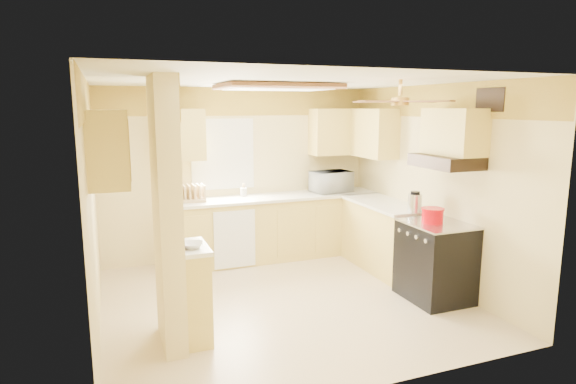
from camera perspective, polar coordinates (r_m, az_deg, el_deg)
name	(u,v)px	position (r m, az deg, el deg)	size (l,w,h in m)	color
floor	(284,301)	(5.73, -0.43, -12.79)	(4.00, 4.00, 0.00)	beige
ceiling	(284,81)	(5.29, -0.46, 13.02)	(4.00, 4.00, 0.00)	white
wall_back	(240,174)	(7.16, -5.76, 2.17)	(4.00, 4.00, 0.00)	#DEC987
wall_front	(372,238)	(3.70, 9.94, -5.40)	(4.00, 4.00, 0.00)	#DEC987
wall_left	(92,209)	(5.05, -22.24, -1.85)	(3.80, 3.80, 0.00)	#DEC987
wall_right	(432,185)	(6.34, 16.74, 0.78)	(3.80, 3.80, 0.00)	#DEC987
wallpaper_border	(239,102)	(7.08, -5.87, 10.60)	(4.00, 0.02, 0.40)	yellow
partition_column	(167,215)	(4.54, -14.14, -2.68)	(0.20, 0.70, 2.50)	#DEC987
partition_ledge	(194,295)	(4.80, -11.06, -11.85)	(0.25, 0.55, 0.90)	#E7D160
ledge_top	(192,247)	(4.65, -11.26, -6.46)	(0.28, 0.58, 0.04)	white
lower_cabinets_back	(278,228)	(7.18, -1.15, -4.27)	(3.00, 0.60, 0.90)	#E7D160
lower_cabinets_right	(384,237)	(6.82, 11.32, -5.24)	(0.60, 1.40, 0.90)	#E7D160
countertop_back	(278,197)	(7.07, -1.14, -0.59)	(3.04, 0.64, 0.04)	white
countertop_right	(385,204)	(6.71, 11.38, -1.37)	(0.64, 1.44, 0.04)	white
dishwasher_panel	(235,239)	(6.69, -6.33, -5.59)	(0.58, 0.02, 0.80)	white
window	(223,154)	(7.05, -7.74, 4.46)	(0.92, 0.02, 1.02)	white
upper_cab_back_left	(182,135)	(6.76, -12.47, 6.63)	(0.60, 0.35, 0.70)	#E7D160
upper_cab_back_right	(339,132)	(7.50, 6.11, 7.12)	(0.90, 0.35, 0.70)	#E7D160
upper_cab_right	(371,133)	(7.22, 9.80, 6.92)	(0.35, 1.00, 0.70)	#E7D160
upper_cab_left_wall	(107,149)	(4.72, -20.65, 4.84)	(0.35, 0.75, 0.70)	#E7D160
upper_cab_over_stove	(454,132)	(5.74, 19.05, 6.75)	(0.35, 0.76, 0.52)	#E7D160
stove	(435,261)	(5.90, 17.05, -7.81)	(0.68, 0.77, 0.92)	black
range_hood	(446,161)	(5.71, 18.21, 3.46)	(0.50, 0.76, 0.14)	black
poster_menu	(177,149)	(4.46, -13.04, 4.96)	(0.02, 0.42, 0.57)	black
poster_nashville	(180,219)	(4.56, -12.72, -3.20)	(0.02, 0.42, 0.57)	black
ceiling_light_panel	(277,87)	(5.79, -1.28, 12.32)	(1.35, 0.95, 0.06)	brown
ceiling_fan	(400,101)	(5.12, 13.12, 10.47)	(1.15, 1.15, 0.26)	gold
vent_grate	(490,100)	(5.57, 22.84, 10.04)	(0.02, 0.40, 0.25)	black
microwave	(331,182)	(7.37, 5.16, 1.23)	(0.58, 0.39, 0.32)	white
bowl	(192,245)	(4.56, -11.29, -6.21)	(0.21, 0.21, 0.05)	white
dutch_oven	(433,215)	(5.75, 16.76, -2.67)	(0.26, 0.26, 0.17)	red
kettle	(415,202)	(6.14, 14.80, -1.20)	(0.17, 0.17, 0.26)	silver
dish_rack	(191,195)	(6.78, -11.44, -0.38)	(0.42, 0.33, 0.23)	#D7B87C
utensil_crock	(244,192)	(7.05, -5.29, 0.01)	(0.09, 0.09, 0.19)	white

